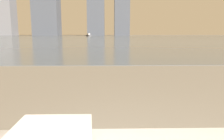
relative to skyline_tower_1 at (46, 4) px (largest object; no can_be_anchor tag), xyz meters
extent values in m
cube|color=white|center=(31.46, -117.21, -15.36)|extent=(0.27, 0.22, 0.04)
cube|color=slate|center=(31.59, -56.00, -16.04)|extent=(180.00, 110.00, 0.01)
cube|color=#4C4C51|center=(24.60, -34.09, -15.77)|extent=(2.33, 3.07, 0.52)
cube|color=silver|center=(24.60, -34.09, -15.22)|extent=(1.19, 1.33, 0.59)
cube|color=#4C515B|center=(0.00, 0.00, 0.00)|extent=(12.93, 11.03, 32.08)
cube|color=#4C515B|center=(39.44, 0.00, -0.96)|extent=(7.94, 6.74, 30.15)
camera|label=1|loc=(31.66, -117.95, -15.02)|focal=35.00mm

